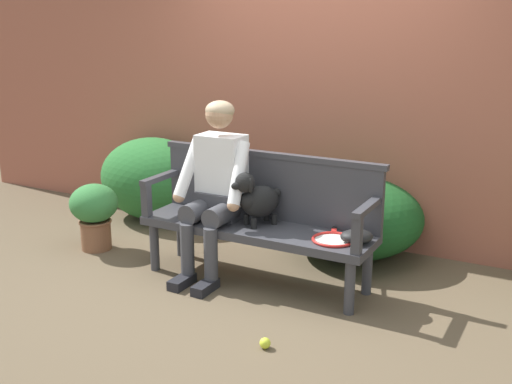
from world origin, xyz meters
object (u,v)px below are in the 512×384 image
(garden_bench, at_px, (256,233))
(dog_on_bench, at_px, (256,198))
(tennis_racket, at_px, (333,238))
(tennis_ball, at_px, (265,343))
(baseball_glove, at_px, (357,236))
(potted_plant, at_px, (94,211))
(person_seated, at_px, (216,183))

(garden_bench, xyz_separation_m, dog_on_bench, (-0.00, 0.01, 0.26))
(dog_on_bench, bearing_deg, tennis_racket, -1.87)
(tennis_ball, bearing_deg, baseball_glove, 73.43)
(garden_bench, xyz_separation_m, tennis_racket, (0.60, -0.01, 0.07))
(tennis_ball, bearing_deg, potted_plant, 158.45)
(person_seated, bearing_deg, potted_plant, -178.25)
(dog_on_bench, relative_size, baseball_glove, 1.82)
(garden_bench, bearing_deg, potted_plant, -178.34)
(baseball_glove, bearing_deg, garden_bench, 145.64)
(potted_plant, bearing_deg, tennis_ball, -21.55)
(person_seated, distance_m, tennis_ball, 1.35)
(baseball_glove, height_order, potted_plant, potted_plant)
(garden_bench, xyz_separation_m, potted_plant, (-1.49, -0.04, -0.04))
(garden_bench, height_order, tennis_ball, garden_bench)
(tennis_ball, height_order, potted_plant, potted_plant)
(garden_bench, height_order, tennis_racket, tennis_racket)
(garden_bench, height_order, baseball_glove, baseball_glove)
(tennis_racket, bearing_deg, potted_plant, -179.11)
(dog_on_bench, xyz_separation_m, tennis_ball, (0.51, -0.84, -0.60))
(garden_bench, relative_size, baseball_glove, 7.86)
(person_seated, bearing_deg, baseball_glove, 0.38)
(dog_on_bench, distance_m, tennis_racket, 0.63)
(dog_on_bench, distance_m, tennis_ball, 1.15)
(garden_bench, bearing_deg, tennis_racket, -1.05)
(dog_on_bench, xyz_separation_m, tennis_racket, (0.60, -0.02, -0.19))
(baseball_glove, distance_m, potted_plant, 2.26)
(tennis_ball, bearing_deg, garden_bench, 121.42)
(tennis_ball, relative_size, potted_plant, 0.12)
(baseball_glove, relative_size, tennis_ball, 3.33)
(tennis_racket, bearing_deg, baseball_glove, 3.76)
(tennis_racket, bearing_deg, person_seated, 179.79)
(garden_bench, height_order, dog_on_bench, dog_on_bench)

